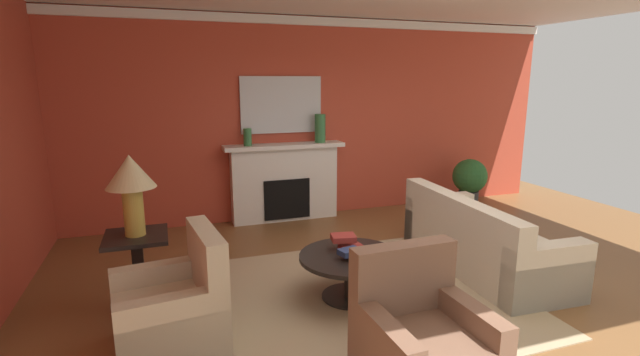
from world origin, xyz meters
The scene contains 18 objects.
ground_plane centered at (0.00, 0.00, 0.00)m, with size 9.68×9.68×0.00m, color brown.
wall_fireplace centered at (0.00, 2.91, 1.51)m, with size 8.05×0.12×3.02m, color #B7422D.
crown_moulding centered at (0.00, 2.83, 2.94)m, with size 8.05×0.08×0.12m, color white.
area_rug centered at (-0.65, -0.01, 0.01)m, with size 3.20×2.69×0.01m, color tan.
fireplace centered at (-0.59, 2.69, 0.56)m, with size 1.80×0.35×1.17m.
mantel_mirror centered at (-0.59, 2.82, 1.74)m, with size 1.23×0.04×0.83m, color silver.
sofa centered at (1.02, 0.18, 0.30)m, with size 0.99×2.14×0.85m.
armchair_near_window centered at (-2.29, -0.32, 0.31)m, with size 0.89×0.89×0.95m.
armchair_facing_fireplace centered at (-0.69, -1.37, 0.31)m, with size 0.82×0.82×0.95m.
coffee_table centered at (-0.65, -0.01, 0.34)m, with size 1.00×1.00×0.45m.
side_table centered at (-2.58, 0.52, 0.40)m, with size 0.56×0.56×0.70m.
table_lamp centered at (-2.58, 0.52, 1.22)m, with size 0.44×0.44×0.75m.
vase_mantel_right centered at (-0.04, 2.65, 1.38)m, with size 0.16×0.16×0.43m, color #33703D.
vase_mantel_left centered at (-1.14, 2.65, 1.30)m, with size 0.12×0.12×0.25m, color #33703D.
book_red_cover centered at (-0.58, 0.15, 0.47)m, with size 0.21×0.15×0.04m, color maroon.
book_art_folio centered at (-0.69, -0.09, 0.52)m, with size 0.20×0.14×0.05m, color navy.
book_small_novel centered at (-0.66, 0.15, 0.57)m, with size 0.23×0.18×0.06m, color maroon.
potted_plant centered at (2.44, 2.28, 0.49)m, with size 0.56×0.56×0.83m.
Camera 1 is at (-2.28, -3.80, 2.10)m, focal length 25.48 mm.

